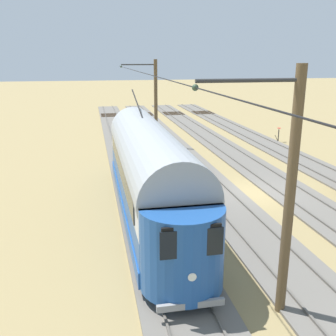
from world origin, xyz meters
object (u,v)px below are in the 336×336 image
object	(u,v)px
vintage_streetcar	(149,170)
switch_stand	(278,134)
catenary_pole_mid_near	(288,192)
catenary_pole_foreground	(155,102)

from	to	relation	value
vintage_streetcar	switch_stand	distance (m)	19.61
vintage_streetcar	catenary_pole_mid_near	bearing A→B (deg)	108.66
catenary_pole_foreground	switch_stand	bearing A→B (deg)	179.62
vintage_streetcar	catenary_pole_foreground	size ratio (longest dim) A/B	2.22
catenary_pole_foreground	switch_stand	distance (m)	11.31
catenary_pole_mid_near	switch_stand	world-z (taller)	catenary_pole_mid_near
vintage_streetcar	catenary_pole_foreground	bearing A→B (deg)	-100.42
vintage_streetcar	catenary_pole_mid_near	world-z (taller)	catenary_pole_mid_near
catenary_pole_foreground	catenary_pole_mid_near	size ratio (longest dim) A/B	1.00
catenary_pole_mid_near	switch_stand	distance (m)	24.59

